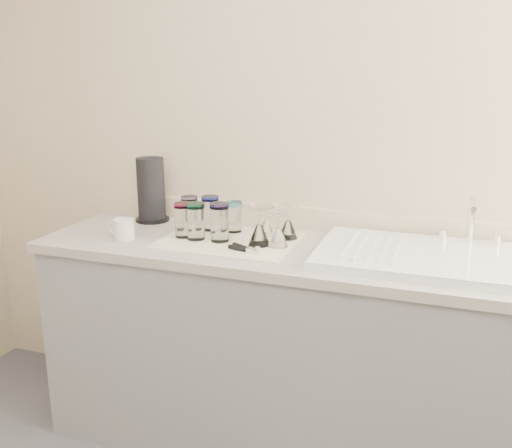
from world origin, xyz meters
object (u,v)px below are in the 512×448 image
at_px(goblet_front_right, 278,235).
at_px(tumbler_purple, 234,217).
at_px(tumbler_cyan, 210,213).
at_px(tumbler_magenta, 183,220).
at_px(goblet_front_left, 259,232).
at_px(white_mug, 123,229).
at_px(paper_towel_roll, 151,190).
at_px(tumbler_blue, 196,221).
at_px(goblet_back_right, 288,227).
at_px(tumbler_teal, 190,212).
at_px(goblet_back_left, 266,226).
at_px(can_opener, 245,249).
at_px(tumbler_lavender, 220,222).
at_px(sink_unit, 429,257).

bearing_deg(goblet_front_right, tumbler_purple, 150.36).
xyz_separation_m(tumbler_cyan, goblet_front_right, (0.36, -0.14, -0.03)).
distance_m(tumbler_cyan, tumbler_magenta, 0.15).
bearing_deg(goblet_front_left, white_mug, -171.24).
bearing_deg(paper_towel_roll, goblet_front_right, -17.03).
bearing_deg(tumbler_blue, goblet_front_left, 2.27).
bearing_deg(goblet_front_left, goblet_back_right, 57.46).
distance_m(tumbler_teal, goblet_front_left, 0.40).
xyz_separation_m(tumbler_cyan, goblet_back_left, (0.26, -0.01, -0.03)).
bearing_deg(tumbler_purple, tumbler_blue, -124.11).
distance_m(tumbler_teal, goblet_front_right, 0.47).
xyz_separation_m(tumbler_magenta, paper_towel_roll, (-0.27, 0.22, 0.06)).
distance_m(tumbler_cyan, can_opener, 0.36).
relative_size(tumbler_magenta, goblet_front_right, 1.03).
bearing_deg(tumbler_blue, tumbler_lavender, 5.25).
relative_size(tumbler_blue, goblet_front_left, 0.96).
distance_m(tumbler_magenta, goblet_back_left, 0.35).
distance_m(tumbler_lavender, goblet_front_left, 0.17).
relative_size(tumbler_purple, can_opener, 0.94).
height_order(tumbler_blue, can_opener, tumbler_blue).
height_order(tumbler_purple, goblet_front_right, goblet_front_right).
xyz_separation_m(sink_unit, goblet_front_right, (-0.58, -0.03, 0.04)).
height_order(goblet_back_right, white_mug, goblet_back_right).
height_order(sink_unit, can_opener, sink_unit).
distance_m(tumbler_purple, tumbler_blue, 0.19).
xyz_separation_m(sink_unit, tumbler_lavender, (-0.83, -0.04, 0.07)).
relative_size(goblet_back_left, goblet_front_right, 0.92).
xyz_separation_m(tumbler_blue, goblet_front_left, (0.27, 0.01, -0.02)).
bearing_deg(goblet_front_right, tumbler_magenta, -179.33).
relative_size(sink_unit, can_opener, 5.70).
height_order(goblet_back_right, paper_towel_roll, paper_towel_roll).
xyz_separation_m(tumbler_teal, tumbler_cyan, (0.10, 0.01, 0.00)).
distance_m(tumbler_purple, goblet_front_right, 0.28).
distance_m(goblet_back_right, goblet_front_right, 0.12).
relative_size(sink_unit, paper_towel_roll, 2.74).
xyz_separation_m(goblet_back_right, paper_towel_roll, (-0.70, 0.09, 0.09)).
relative_size(tumbler_cyan, can_opener, 1.05).
bearing_deg(tumbler_cyan, goblet_back_right, -2.30).
height_order(tumbler_magenta, can_opener, tumbler_magenta).
distance_m(tumbler_blue, goblet_back_right, 0.39).
xyz_separation_m(goblet_back_left, paper_towel_roll, (-0.60, 0.09, 0.09)).
height_order(tumbler_teal, can_opener, tumbler_teal).
bearing_deg(tumbler_lavender, goblet_back_right, 27.31).
xyz_separation_m(tumbler_magenta, white_mug, (-0.23, -0.09, -0.04)).
distance_m(sink_unit, can_opener, 0.70).
height_order(tumbler_teal, goblet_back_right, same).
relative_size(tumbler_lavender, white_mug, 1.31).
bearing_deg(can_opener, goblet_front_right, 45.39).
xyz_separation_m(tumbler_teal, tumbler_lavender, (0.20, -0.14, 0.01)).
bearing_deg(sink_unit, tumbler_purple, 172.16).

